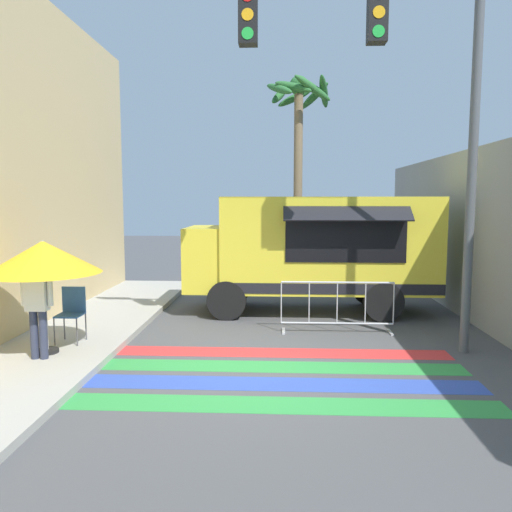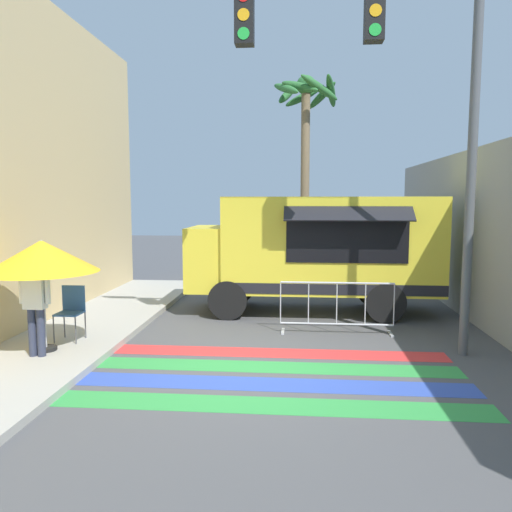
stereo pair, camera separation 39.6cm
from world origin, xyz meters
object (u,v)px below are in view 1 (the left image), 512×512
at_px(patio_umbrella, 43,257).
at_px(vendor_person, 37,300).
at_px(palm_tree, 299,129).
at_px(barricade_front, 337,307).
at_px(food_truck, 309,247).
at_px(folding_chair, 72,309).
at_px(traffic_signal_pole, 383,74).

relative_size(patio_umbrella, vendor_person, 1.12).
height_order(patio_umbrella, palm_tree, palm_tree).
bearing_deg(palm_tree, barricade_front, -84.66).
height_order(food_truck, folding_chair, food_truck).
bearing_deg(palm_tree, vendor_person, -117.80).
distance_m(food_truck, traffic_signal_pole, 4.64).
bearing_deg(folding_chair, food_truck, 50.17).
height_order(patio_umbrella, barricade_front, patio_umbrella).
relative_size(patio_umbrella, palm_tree, 0.29).
bearing_deg(palm_tree, traffic_signal_pole, -81.31).
xyz_separation_m(traffic_signal_pole, vendor_person, (-5.62, -1.07, -3.72)).
xyz_separation_m(vendor_person, barricade_front, (5.06, 2.31, -0.56)).
bearing_deg(barricade_front, traffic_signal_pole, -65.81).
relative_size(food_truck, patio_umbrella, 3.07).
bearing_deg(patio_umbrella, traffic_signal_pole, 7.72).
relative_size(patio_umbrella, folding_chair, 1.92).
bearing_deg(food_truck, barricade_front, -75.93).
height_order(food_truck, barricade_front, food_truck).
bearing_deg(vendor_person, palm_tree, 49.46).
bearing_deg(vendor_person, patio_umbrella, 80.30).
height_order(food_truck, traffic_signal_pole, traffic_signal_pole).
xyz_separation_m(traffic_signal_pole, folding_chair, (-5.50, -0.05, -4.08)).
distance_m(vendor_person, barricade_front, 5.60).
height_order(food_truck, vendor_person, food_truck).
xyz_separation_m(traffic_signal_pole, palm_tree, (-1.14, 7.43, 0.15)).
bearing_deg(patio_umbrella, food_truck, 40.42).
relative_size(folding_chair, vendor_person, 0.58).
relative_size(patio_umbrella, barricade_front, 0.83).
bearing_deg(barricade_front, palm_tree, 95.34).
distance_m(patio_umbrella, folding_chair, 1.25).
bearing_deg(food_truck, folding_chair, -144.31).
xyz_separation_m(folding_chair, palm_tree, (4.36, 7.48, 4.23)).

